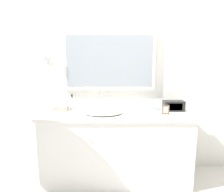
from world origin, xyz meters
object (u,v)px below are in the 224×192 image
at_px(sink_basin, 103,112).
at_px(soap_bottle, 72,103).
at_px(appliance_box, 174,106).
at_px(picture_frame, 166,110).

distance_m(sink_basin, soap_bottle, 0.47).
xyz_separation_m(appliance_box, picture_frame, (-0.14, -0.18, -0.01)).
bearing_deg(picture_frame, appliance_box, 50.78).
height_order(sink_basin, appliance_box, sink_basin).
bearing_deg(picture_frame, soap_bottle, 164.76).
relative_size(appliance_box, picture_frame, 2.24).
distance_m(soap_bottle, picture_frame, 1.16).
height_order(soap_bottle, picture_frame, soap_bottle).
bearing_deg(soap_bottle, appliance_box, -5.76).
xyz_separation_m(soap_bottle, picture_frame, (1.12, -0.30, -0.02)).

